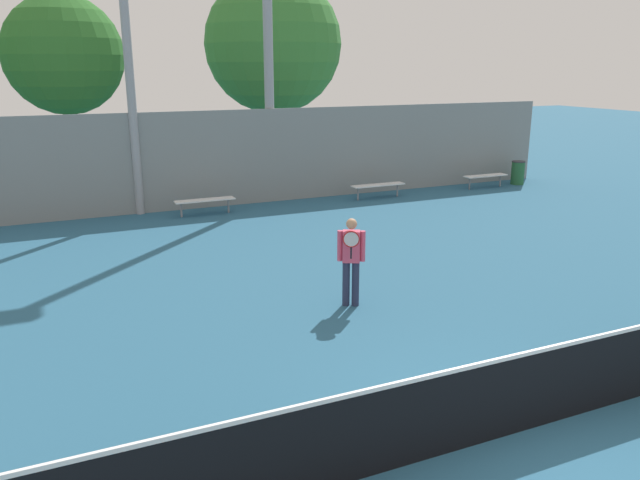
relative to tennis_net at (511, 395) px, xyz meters
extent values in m
plane|color=#285B7A|center=(0.00, 0.00, -0.56)|extent=(100.00, 100.00, 0.00)
cube|color=black|center=(0.00, 0.00, -0.03)|extent=(11.67, 0.03, 1.04)
cube|color=white|center=(0.00, 0.00, 0.51)|extent=(11.67, 0.04, 0.05)
cylinder|color=#282D47|center=(0.12, 4.71, -0.12)|extent=(0.14, 0.14, 0.87)
cylinder|color=#282D47|center=(0.28, 4.63, -0.12)|extent=(0.14, 0.14, 0.87)
cube|color=#DB4C6B|center=(0.20, 4.67, 0.61)|extent=(0.38, 0.33, 0.60)
cylinder|color=#DB4C6B|center=(0.01, 4.77, 0.62)|extent=(0.10, 0.10, 0.58)
cylinder|color=#DB4C6B|center=(0.39, 4.57, 0.62)|extent=(0.10, 0.10, 0.58)
sphere|color=tan|center=(0.20, 4.67, 1.05)|extent=(0.20, 0.20, 0.20)
cylinder|color=black|center=(0.07, 4.43, 0.58)|extent=(0.03, 0.03, 0.22)
torus|color=red|center=(0.07, 4.43, 0.83)|extent=(0.29, 0.17, 0.31)
cylinder|color=silver|center=(0.07, 4.43, 0.83)|extent=(0.24, 0.13, 0.27)
cube|color=white|center=(10.15, 13.17, -0.09)|extent=(1.78, 0.40, 0.04)
cylinder|color=gray|center=(9.44, 13.17, -0.34)|extent=(0.06, 0.06, 0.44)
cylinder|color=gray|center=(10.86, 13.17, -0.34)|extent=(0.06, 0.06, 0.44)
cube|color=white|center=(5.58, 13.17, -0.09)|extent=(1.94, 0.40, 0.04)
cylinder|color=gray|center=(4.80, 13.17, -0.34)|extent=(0.06, 0.06, 0.44)
cylinder|color=gray|center=(6.35, 13.17, -0.34)|extent=(0.06, 0.06, 0.44)
cube|color=white|center=(-0.47, 13.17, -0.09)|extent=(1.83, 0.40, 0.04)
cylinder|color=gray|center=(-1.20, 13.17, -0.34)|extent=(0.06, 0.06, 0.44)
cylinder|color=gray|center=(0.27, 13.17, -0.34)|extent=(0.06, 0.06, 0.44)
cylinder|color=#939399|center=(2.11, 14.36, 5.33)|extent=(0.31, 0.31, 11.76)
cylinder|color=#939399|center=(-2.26, 14.15, 5.35)|extent=(0.26, 0.26, 11.81)
cylinder|color=#235B33|center=(11.76, 13.27, -0.13)|extent=(0.49, 0.49, 0.86)
cylinder|color=#333338|center=(11.76, 13.27, 0.32)|extent=(0.52, 0.52, 0.04)
cube|color=gray|center=(0.00, 14.19, 0.98)|extent=(26.05, 0.06, 3.07)
cylinder|color=brown|center=(4.07, 19.24, 0.97)|extent=(0.53, 0.53, 3.06)
sphere|color=#387A33|center=(4.07, 19.24, 4.68)|extent=(5.45, 5.45, 5.45)
cylinder|color=brown|center=(-3.74, 19.27, 1.00)|extent=(0.50, 0.50, 3.11)
sphere|color=#2D6B28|center=(-3.74, 19.27, 4.21)|extent=(4.14, 4.14, 4.14)
camera|label=1|loc=(-4.90, -5.23, 3.86)|focal=35.00mm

